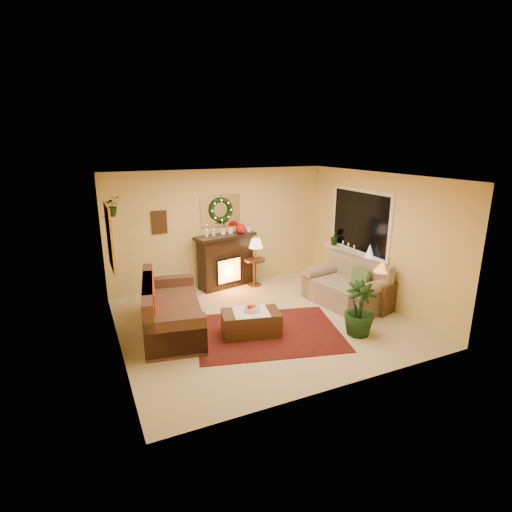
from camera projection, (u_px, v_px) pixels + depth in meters
name	position (u px, v px, depth m)	size (l,w,h in m)	color
floor	(264.00, 321.00, 7.29)	(5.00, 5.00, 0.00)	beige
ceiling	(265.00, 177.00, 6.57)	(5.00, 5.00, 0.00)	white
wall_back	(221.00, 228.00, 8.90)	(5.00, 5.00, 0.00)	#EFD88C
wall_front	(343.00, 297.00, 4.96)	(5.00, 5.00, 0.00)	#EFD88C
wall_left	(113.00, 271.00, 5.93)	(4.50, 4.50, 0.00)	#EFD88C
wall_right	(377.00, 239.00, 7.93)	(4.50, 4.50, 0.00)	#EFD88C
area_rug	(268.00, 332.00, 6.85)	(2.42, 1.81, 0.01)	#650A08
sofa	(172.00, 306.00, 6.87)	(0.93, 2.12, 0.91)	#513126
red_throw	(166.00, 302.00, 6.97)	(0.76, 1.24, 0.02)	red
fireplace	(226.00, 263.00, 8.93)	(1.23, 0.39, 1.13)	black
poinsettia	(241.00, 229.00, 8.82)	(0.23, 0.23, 0.23)	red
mantel_candle_a	(207.00, 234.00, 8.51)	(0.07, 0.07, 0.20)	silver
mantel_candle_b	(214.00, 233.00, 8.58)	(0.06, 0.06, 0.19)	silver
mantel_mirror	(220.00, 211.00, 8.77)	(0.92, 0.02, 0.72)	white
wreath	(221.00, 210.00, 8.73)	(0.55, 0.55, 0.11)	#194719
wall_art	(159.00, 222.00, 8.27)	(0.32, 0.03, 0.48)	#381E11
gold_mirror	(110.00, 238.00, 6.08)	(0.03, 0.84, 1.00)	gold
hanging_plant	(113.00, 215.00, 6.73)	(0.33, 0.28, 0.36)	#194719
loveseat	(345.00, 285.00, 7.93)	(0.92, 1.58, 0.92)	gray
window_frame	(360.00, 222.00, 8.34)	(0.03, 1.86, 1.36)	white
window_glass	(359.00, 222.00, 8.33)	(0.02, 1.70, 1.22)	black
window_sill	(354.00, 253.00, 8.48)	(0.22, 1.86, 0.04)	white
mini_tree	(370.00, 251.00, 8.01)	(0.19, 0.19, 0.29)	white
sill_plant	(335.00, 237.00, 9.05)	(0.28, 0.22, 0.51)	#205320
side_table_round	(255.00, 272.00, 9.04)	(0.48, 0.48, 0.63)	#563118
lamp_cream	(256.00, 248.00, 8.88)	(0.31, 0.31, 0.48)	#FFD794
end_table_square	(379.00, 298.00, 7.67)	(0.48, 0.48, 0.59)	#4C2115
lamp_tiffany	(381.00, 275.00, 7.51)	(0.30, 0.30, 0.45)	orange
coffee_table	(251.00, 323.00, 6.74)	(0.97, 0.53, 0.41)	#4E2D1E
fruit_bowl	(252.00, 309.00, 6.70)	(0.27, 0.27, 0.06)	beige
floor_palm	(359.00, 310.00, 6.68)	(1.55, 1.55, 2.77)	#13350E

